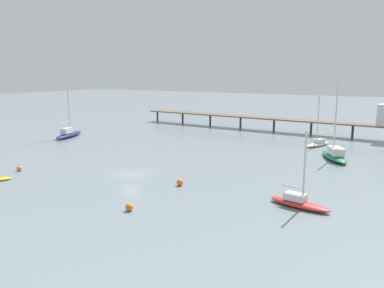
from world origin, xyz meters
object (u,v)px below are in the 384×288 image
Objects in this scene: sailboat_cream at (318,143)px; mooring_buoy_far at (180,182)px; mooring_buoy_outer at (19,169)px; sailboat_navy at (69,133)px; mooring_buoy_mid at (129,207)px; pier at (303,117)px; sailboat_red at (299,202)px; sailboat_green at (335,154)px.

sailboat_cream is 36.25m from mooring_buoy_far.
mooring_buoy_outer is (-32.24, -40.79, -0.29)m from sailboat_cream.
mooring_buoy_mid is at bearing -34.80° from sailboat_navy.
mooring_buoy_mid is (-2.10, -58.34, -3.46)m from pier.
sailboat_cream is (6.37, -13.17, -3.21)m from pier.
sailboat_red is 0.57× the size of sailboat_navy.
mooring_buoy_far is (-8.74, -35.18, -0.23)m from sailboat_cream.
sailboat_green reaches higher than mooring_buoy_outer.
mooring_buoy_far is at bearing -24.14° from sailboat_navy.
sailboat_green is 24.92m from sailboat_red.
sailboat_navy is at bearing 145.20° from mooring_buoy_mid.
mooring_buoy_outer is (-23.50, -5.61, -0.06)m from mooring_buoy_far.
mooring_buoy_far reaches higher than mooring_buoy_outer.
mooring_buoy_far is at bearing 91.55° from mooring_buoy_mid.
mooring_buoy_outer is 24.17m from mooring_buoy_mid.
sailboat_red is 9.78× the size of mooring_buoy_far.
mooring_buoy_outer is (-25.87, -53.96, -3.50)m from pier.
sailboat_red is 11.35× the size of mooring_buoy_outer.
sailboat_navy reaches higher than pier.
mooring_buoy_mid reaches higher than mooring_buoy_outer.
mooring_buoy_outer is at bearing -166.57° from mooring_buoy_far.
sailboat_green is 11.50m from sailboat_cream.
sailboat_cream is (48.43, 17.40, -0.27)m from sailboat_navy.
mooring_buoy_far is 9.99m from mooring_buoy_mid.
sailboat_green is 37.26m from mooring_buoy_mid.
sailboat_navy reaches higher than sailboat_red.
pier is 48.53m from mooring_buoy_far.
sailboat_green is 15.46× the size of mooring_buoy_mid.
sailboat_red is 17.49m from mooring_buoy_mid.
sailboat_green is 17.13× the size of mooring_buoy_outer.
mooring_buoy_mid is (23.77, -4.37, 0.04)m from mooring_buoy_outer.
mooring_buoy_far is 1.05× the size of mooring_buoy_mid.
pier is 59.94m from mooring_buoy_outer.
pier is at bearing 104.28° from sailboat_red.
sailboat_cream is 45.95m from mooring_buoy_mid.
sailboat_cream reaches higher than mooring_buoy_far.
sailboat_green is at bearing 92.39° from sailboat_red.
sailboat_green is at bearing 39.28° from mooring_buoy_outer.
sailboat_cream reaches higher than mooring_buoy_outer.
sailboat_green is 1.51× the size of sailboat_red.
sailboat_navy is (-42.05, -30.57, -2.93)m from pier.
sailboat_green is 28.31m from mooring_buoy_far.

